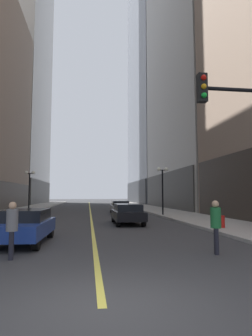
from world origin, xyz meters
TOP-DOWN VIEW (x-y plane):
  - ground_plane at (0.00, 35.00)m, footprint 200.00×200.00m
  - sidewalk_left at (-8.25, 35.00)m, footprint 4.50×78.00m
  - sidewalk_right at (8.25, 35.00)m, footprint 4.50×78.00m
  - lane_centre_stripe at (0.00, 35.00)m, footprint 0.16×70.00m
  - building_left_far at (-15.68, 60.00)m, footprint 10.53×26.00m
  - building_right_mid at (15.77, 34.50)m, footprint 10.74×24.00m
  - building_right_far at (17.67, 60.00)m, footprint 14.51×26.00m
  - car_blue at (-2.73, 6.90)m, footprint 1.93×4.27m
  - car_black at (2.31, 13.79)m, footprint 1.82×4.52m
  - car_grey at (2.95, 24.18)m, footprint 1.84×4.35m
  - pedestrian_in_green_parka at (3.86, 3.94)m, footprint 0.43×0.43m
  - pedestrian_in_grey_suit at (-2.50, 4.02)m, footprint 0.40×0.40m
  - street_lamp_left_far at (-6.40, 26.09)m, footprint 1.06×0.36m
  - street_lamp_right_mid at (6.40, 20.27)m, footprint 1.06×0.36m
  - fire_hydrant_right at (6.90, 9.77)m, footprint 0.28×0.28m

SIDE VIEW (x-z plane):
  - ground_plane at x=0.00m, z-range 0.00..0.00m
  - lane_centre_stripe at x=0.00m, z-range 0.00..0.01m
  - sidewalk_left at x=-8.25m, z-range 0.00..0.15m
  - sidewalk_right at x=8.25m, z-range 0.00..0.15m
  - fire_hydrant_right at x=6.90m, z-range 0.00..0.80m
  - car_blue at x=-2.73m, z-range 0.06..1.38m
  - car_grey at x=2.95m, z-range 0.06..1.38m
  - car_black at x=2.31m, z-range 0.06..1.38m
  - pedestrian_in_grey_suit at x=-2.50m, z-range 0.14..1.84m
  - pedestrian_in_green_parka at x=3.86m, z-range 0.14..1.86m
  - street_lamp_left_far at x=-6.40m, z-range 1.04..5.47m
  - street_lamp_right_mid at x=6.40m, z-range 1.04..5.47m
  - building_right_mid at x=15.77m, z-range -0.10..56.12m
  - building_right_far at x=17.67m, z-range -0.08..79.23m
  - building_left_far at x=-15.68m, z-range -0.11..85.26m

